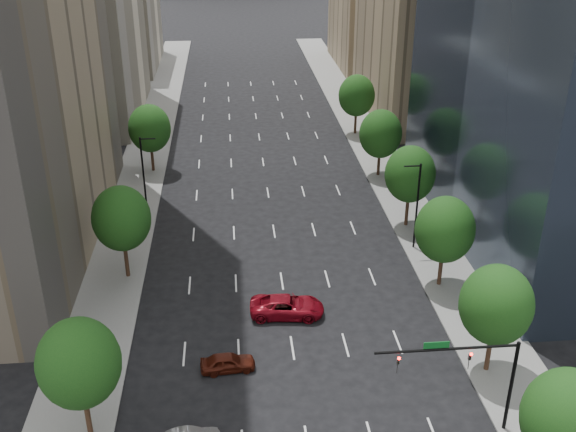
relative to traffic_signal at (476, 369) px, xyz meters
name	(u,v)px	position (x,y,z in m)	size (l,w,h in m)	color
sidewalk_left	(123,237)	(-26.03, 30.00, -5.10)	(6.00, 200.00, 0.15)	slate
sidewalk_right	(420,225)	(4.97, 30.00, -5.10)	(6.00, 200.00, 0.15)	slate
midrise_cream_left	(83,0)	(-35.53, 73.00, 12.33)	(14.00, 30.00, 35.00)	beige
filler_left	(119,21)	(-35.53, 106.00, 3.83)	(14.00, 26.00, 18.00)	beige
parking_tan_right	(419,16)	(14.47, 70.00, 9.83)	(14.00, 30.00, 30.00)	#8C7759
filler_right	(372,24)	(14.47, 103.00, 2.83)	(14.00, 26.00, 16.00)	#8C7759
tree_right_0	(568,419)	(3.47, -5.00, 0.22)	(5.20, 5.20, 8.39)	#382316
tree_right_1	(496,305)	(3.47, 6.00, 0.58)	(5.20, 5.20, 8.75)	#382316
tree_right_2	(445,230)	(3.47, 18.00, 0.43)	(5.20, 5.20, 8.61)	#382316
tree_right_3	(410,174)	(3.47, 30.00, 0.72)	(5.20, 5.20, 8.89)	#382316
tree_right_4	(381,134)	(3.47, 44.00, 0.29)	(5.20, 5.20, 8.46)	#382316
tree_right_5	(357,96)	(3.47, 60.00, 0.58)	(5.20, 5.20, 8.75)	#382316
tree_left_0	(79,363)	(-24.53, 2.00, 0.58)	(5.20, 5.20, 8.75)	#382316
tree_left_1	(121,219)	(-24.53, 22.00, 0.79)	(5.20, 5.20, 8.97)	#382316
tree_left_2	(150,128)	(-24.53, 48.00, 0.50)	(5.20, 5.20, 8.68)	#382316
streetlight_rn	(417,204)	(2.91, 25.00, -0.33)	(1.70, 0.20, 9.00)	black
streetlight_ln	(144,174)	(-23.96, 35.00, -0.33)	(1.70, 0.20, 9.00)	black
traffic_signal	(476,369)	(0.00, 0.00, 0.00)	(9.12, 0.40, 7.38)	black
car_maroon	(228,362)	(-15.53, 7.78, -4.49)	(1.62, 4.03, 1.37)	#43140B
car_red_far	(287,306)	(-10.54, 14.52, -4.32)	(2.84, 6.16, 1.71)	maroon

